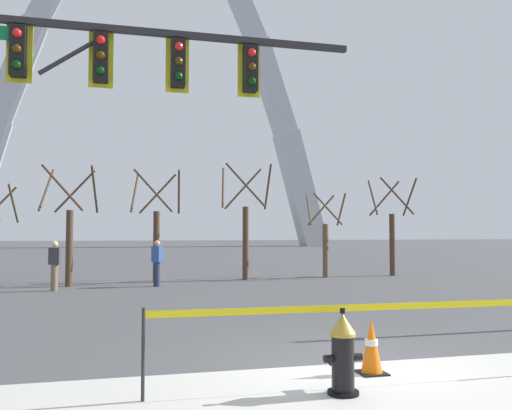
{
  "coord_description": "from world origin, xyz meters",
  "views": [
    {
      "loc": [
        -3.17,
        -6.98,
        1.86
      ],
      "look_at": [
        -0.21,
        5.0,
        2.5
      ],
      "focal_mm": 37.49,
      "sensor_mm": 36.0,
      "label": 1
    }
  ],
  "objects_px": {
    "traffic_signal_gantry": "(76,91)",
    "monument_arch": "(151,87)",
    "fire_hydrant": "(343,354)",
    "traffic_cone_by_hydrant": "(371,347)",
    "pedestrian_walking_left": "(54,265)",
    "pedestrian_standing_center": "(157,263)"
  },
  "relations": [
    {
      "from": "traffic_cone_by_hydrant",
      "to": "pedestrian_walking_left",
      "type": "relative_size",
      "value": 0.46
    },
    {
      "from": "traffic_signal_gantry",
      "to": "pedestrian_standing_center",
      "type": "relative_size",
      "value": 4.92
    },
    {
      "from": "traffic_cone_by_hydrant",
      "to": "traffic_signal_gantry",
      "type": "bearing_deg",
      "value": 139.91
    },
    {
      "from": "fire_hydrant",
      "to": "traffic_cone_by_hydrant",
      "type": "relative_size",
      "value": 1.36
    },
    {
      "from": "pedestrian_standing_center",
      "to": "pedestrian_walking_left",
      "type": "bearing_deg",
      "value": -169.0
    },
    {
      "from": "traffic_signal_gantry",
      "to": "monument_arch",
      "type": "relative_size",
      "value": 0.16
    },
    {
      "from": "fire_hydrant",
      "to": "traffic_cone_by_hydrant",
      "type": "xyz_separation_m",
      "value": [
        0.72,
        0.74,
        -0.11
      ]
    },
    {
      "from": "traffic_cone_by_hydrant",
      "to": "monument_arch",
      "type": "height_order",
      "value": "monument_arch"
    },
    {
      "from": "fire_hydrant",
      "to": "monument_arch",
      "type": "relative_size",
      "value": 0.02
    },
    {
      "from": "fire_hydrant",
      "to": "traffic_cone_by_hydrant",
      "type": "bearing_deg",
      "value": 45.7
    },
    {
      "from": "traffic_cone_by_hydrant",
      "to": "monument_arch",
      "type": "distance_m",
      "value": 66.49
    },
    {
      "from": "traffic_signal_gantry",
      "to": "pedestrian_walking_left",
      "type": "bearing_deg",
      "value": 98.86
    },
    {
      "from": "traffic_signal_gantry",
      "to": "pedestrian_walking_left",
      "type": "distance_m",
      "value": 9.05
    },
    {
      "from": "traffic_signal_gantry",
      "to": "monument_arch",
      "type": "bearing_deg",
      "value": 86.14
    },
    {
      "from": "fire_hydrant",
      "to": "pedestrian_standing_center",
      "type": "height_order",
      "value": "pedestrian_standing_center"
    },
    {
      "from": "pedestrian_standing_center",
      "to": "traffic_signal_gantry",
      "type": "bearing_deg",
      "value": -102.64
    },
    {
      "from": "fire_hydrant",
      "to": "pedestrian_walking_left",
      "type": "relative_size",
      "value": 0.62
    },
    {
      "from": "traffic_signal_gantry",
      "to": "pedestrian_standing_center",
      "type": "height_order",
      "value": "traffic_signal_gantry"
    },
    {
      "from": "fire_hydrant",
      "to": "monument_arch",
      "type": "distance_m",
      "value": 67.17
    },
    {
      "from": "monument_arch",
      "to": "pedestrian_walking_left",
      "type": "bearing_deg",
      "value": -95.88
    },
    {
      "from": "traffic_signal_gantry",
      "to": "traffic_cone_by_hydrant",
      "type": "bearing_deg",
      "value": -40.09
    },
    {
      "from": "traffic_cone_by_hydrant",
      "to": "pedestrian_walking_left",
      "type": "bearing_deg",
      "value": 114.66
    }
  ]
}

